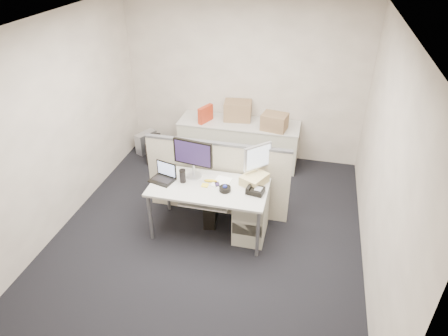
% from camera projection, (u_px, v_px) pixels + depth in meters
% --- Properties ---
extents(floor, '(4.00, 4.50, 0.01)m').
position_uv_depth(floor, '(210.00, 231.00, 5.45)').
color(floor, black).
rests_on(floor, ground).
extents(ceiling, '(4.00, 4.50, 0.01)m').
position_uv_depth(ceiling, '(205.00, 25.00, 4.03)').
color(ceiling, white).
rests_on(ceiling, ground).
extents(wall_back, '(4.00, 0.02, 2.70)m').
position_uv_depth(wall_back, '(244.00, 81.00, 6.60)').
color(wall_back, silver).
rests_on(wall_back, ground).
extents(wall_front, '(4.00, 0.02, 2.70)m').
position_uv_depth(wall_front, '(125.00, 286.00, 2.88)').
color(wall_front, silver).
rests_on(wall_front, ground).
extents(wall_left, '(0.02, 4.50, 2.70)m').
position_uv_depth(wall_left, '(58.00, 126.00, 5.13)').
color(wall_left, silver).
rests_on(wall_left, ground).
extents(wall_right, '(0.02, 4.50, 2.70)m').
position_uv_depth(wall_right, '(384.00, 163.00, 4.35)').
color(wall_right, silver).
rests_on(wall_right, ground).
extents(desk, '(1.50, 0.75, 0.73)m').
position_uv_depth(desk, '(209.00, 190.00, 5.10)').
color(desk, silver).
rests_on(desk, floor).
extents(keyboard_tray, '(0.62, 0.32, 0.02)m').
position_uv_depth(keyboard_tray, '(205.00, 201.00, 4.97)').
color(keyboard_tray, silver).
rests_on(keyboard_tray, desk).
extents(drawer_pedestal, '(0.40, 0.55, 0.65)m').
position_uv_depth(drawer_pedestal, '(251.00, 215.00, 5.21)').
color(drawer_pedestal, beige).
rests_on(drawer_pedestal, floor).
extents(cubicle_partition, '(2.00, 0.06, 1.10)m').
position_uv_depth(cubicle_partition, '(217.00, 179.00, 5.53)').
color(cubicle_partition, beige).
rests_on(cubicle_partition, floor).
extents(back_counter, '(2.00, 0.60, 0.72)m').
position_uv_depth(back_counter, '(239.00, 142.00, 6.86)').
color(back_counter, beige).
rests_on(back_counter, floor).
extents(monitor_main, '(0.56, 0.28, 0.53)m').
position_uv_depth(monitor_main, '(193.00, 159.00, 5.13)').
color(monitor_main, black).
rests_on(monitor_main, desk).
extents(monitor_small, '(0.42, 0.42, 0.49)m').
position_uv_depth(monitor_small, '(257.00, 162.00, 5.09)').
color(monitor_small, '#B7B7BC').
rests_on(monitor_small, desk).
extents(laptop, '(0.35, 0.30, 0.23)m').
position_uv_depth(laptop, '(161.00, 173.00, 5.11)').
color(laptop, black).
rests_on(laptop, desk).
extents(trackball, '(0.15, 0.15, 0.06)m').
position_uv_depth(trackball, '(225.00, 189.00, 4.97)').
color(trackball, black).
rests_on(trackball, desk).
extents(desk_phone, '(0.23, 0.20, 0.07)m').
position_uv_depth(desk_phone, '(255.00, 191.00, 4.93)').
color(desk_phone, black).
rests_on(desk_phone, desk).
extents(paper_stack, '(0.25, 0.30, 0.01)m').
position_uv_depth(paper_stack, '(222.00, 182.00, 5.13)').
color(paper_stack, white).
rests_on(paper_stack, desk).
extents(sticky_pad, '(0.09, 0.09, 0.01)m').
position_uv_depth(sticky_pad, '(205.00, 185.00, 5.07)').
color(sticky_pad, yellow).
rests_on(sticky_pad, desk).
extents(travel_mug, '(0.10, 0.10, 0.17)m').
position_uv_depth(travel_mug, '(183.00, 176.00, 5.11)').
color(travel_mug, black).
rests_on(travel_mug, desk).
extents(banana, '(0.18, 0.06, 0.04)m').
position_uv_depth(banana, '(211.00, 181.00, 5.14)').
color(banana, '#FFF82A').
rests_on(banana, desk).
extents(cellphone, '(0.09, 0.12, 0.01)m').
position_uv_depth(cellphone, '(217.00, 185.00, 5.08)').
color(cellphone, black).
rests_on(cellphone, desk).
extents(manila_folders, '(0.37, 0.41, 0.12)m').
position_uv_depth(manila_folders, '(254.00, 179.00, 5.09)').
color(manila_folders, beige).
rests_on(manila_folders, desk).
extents(keyboard, '(0.42, 0.21, 0.02)m').
position_uv_depth(keyboard, '(202.00, 198.00, 5.01)').
color(keyboard, black).
rests_on(keyboard, keyboard_tray).
extents(pc_tower_desk, '(0.22, 0.42, 0.37)m').
position_uv_depth(pc_tower_desk, '(211.00, 210.00, 5.52)').
color(pc_tower_desk, black).
rests_on(pc_tower_desk, floor).
extents(pc_tower_spare_dark, '(0.25, 0.47, 0.41)m').
position_uv_depth(pc_tower_spare_dark, '(154.00, 149.00, 6.98)').
color(pc_tower_spare_dark, black).
rests_on(pc_tower_spare_dark, floor).
extents(pc_tower_spare_silver, '(0.31, 0.43, 0.37)m').
position_uv_depth(pc_tower_spare_silver, '(146.00, 142.00, 7.25)').
color(pc_tower_spare_silver, '#B7B7BC').
rests_on(pc_tower_spare_silver, floor).
extents(cardboard_box_left, '(0.48, 0.39, 0.33)m').
position_uv_depth(cardboard_box_left, '(238.00, 111.00, 6.69)').
color(cardboard_box_left, '#916F4A').
rests_on(cardboard_box_left, back_counter).
extents(cardboard_box_right, '(0.44, 0.37, 0.28)m').
position_uv_depth(cardboard_box_right, '(274.00, 122.00, 6.38)').
color(cardboard_box_right, '#916F4A').
rests_on(cardboard_box_right, back_counter).
extents(red_binder, '(0.19, 0.32, 0.29)m').
position_uv_depth(red_binder, '(206.00, 115.00, 6.62)').
color(red_binder, '#B93418').
rests_on(red_binder, back_counter).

